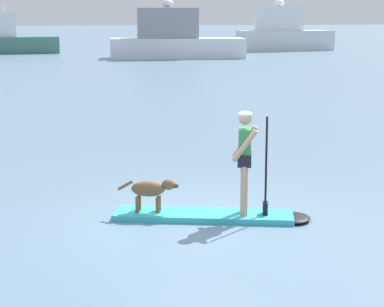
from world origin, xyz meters
name	(u,v)px	position (x,y,z in m)	size (l,w,h in m)	color
ground_plane	(203,218)	(0.00, 0.00, 0.00)	(400.00, 400.00, 0.00)	slate
paddleboard	(217,216)	(0.22, -0.06, 0.05)	(3.29, 1.49, 0.10)	#33B2BF
person_paddler	(246,155)	(0.66, -0.18, 1.08)	(0.66, 0.56, 1.70)	tan
dog	(151,190)	(-0.83, 0.23, 0.47)	(1.00, 0.38, 0.56)	brown
moored_boat_port	(174,40)	(6.41, 42.14, 1.41)	(10.42, 4.22, 4.42)	white
moored_boat_center	(283,34)	(18.17, 51.53, 1.50)	(8.99, 4.26, 4.62)	silver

